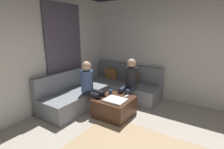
{
  "coord_description": "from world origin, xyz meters",
  "views": [
    {
      "loc": [
        0.48,
        -1.62,
        1.9
      ],
      "look_at": [
        -1.63,
        1.63,
        0.85
      ],
      "focal_mm": 27.1,
      "sensor_mm": 36.0,
      "label": 1
    }
  ],
  "objects": [
    {
      "name": "person_on_couch_back",
      "position": [
        -1.32,
        1.93,
        0.66
      ],
      "size": [
        0.3,
        0.6,
        1.2
      ],
      "rotation": [
        0.0,
        0.0,
        3.14
      ],
      "color": "#2D3347",
      "rests_on": "ground_plane"
    },
    {
      "name": "coffee_mug",
      "position": [
        -1.58,
        1.49,
        0.47
      ],
      "size": [
        0.08,
        0.08,
        0.1
      ],
      "primitive_type": "cylinder",
      "color": "#334C72",
      "rests_on": "ottoman"
    },
    {
      "name": "wall_back",
      "position": [
        0.0,
        2.94,
        1.35
      ],
      "size": [
        6.0,
        0.12,
        2.7
      ],
      "primitive_type": "cube",
      "color": "silver",
      "rests_on": "ground_plane"
    },
    {
      "name": "ottoman",
      "position": [
        -1.36,
        1.31,
        0.21
      ],
      "size": [
        0.76,
        0.76,
        0.42
      ],
      "primitive_type": "cube",
      "color": "#4C2D1E",
      "rests_on": "ground_plane"
    },
    {
      "name": "sectional_couch",
      "position": [
        -2.08,
        1.88,
        0.28
      ],
      "size": [
        2.1,
        2.55,
        0.87
      ],
      "color": "gray",
      "rests_on": "ground_plane"
    },
    {
      "name": "wall_left",
      "position": [
        -2.94,
        0.0,
        1.35
      ],
      "size": [
        0.12,
        6.0,
        2.7
      ],
      "primitive_type": "cube",
      "color": "silver",
      "rests_on": "ground_plane"
    },
    {
      "name": "curtain_panel",
      "position": [
        -2.84,
        1.3,
        1.25
      ],
      "size": [
        0.06,
        1.1,
        2.5
      ],
      "primitive_type": "cube",
      "color": "#595166",
      "rests_on": "ground_plane"
    },
    {
      "name": "folded_blanket",
      "position": [
        -1.26,
        1.19,
        0.44
      ],
      "size": [
        0.44,
        0.36,
        0.04
      ],
      "primitive_type": "cube",
      "color": "white",
      "rests_on": "ottoman"
    },
    {
      "name": "person_on_couch_side",
      "position": [
        -1.93,
        1.19,
        0.66
      ],
      "size": [
        0.6,
        0.3,
        1.2
      ],
      "rotation": [
        0.0,
        0.0,
        -1.57
      ],
      "color": "black",
      "rests_on": "ground_plane"
    },
    {
      "name": "game_remote",
      "position": [
        -1.18,
        1.53,
        0.43
      ],
      "size": [
        0.05,
        0.15,
        0.02
      ],
      "primitive_type": "cube",
      "color": "white",
      "rests_on": "ottoman"
    }
  ]
}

